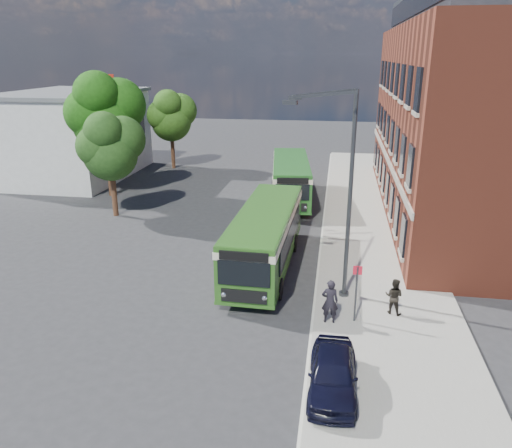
% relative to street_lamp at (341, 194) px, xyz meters
% --- Properties ---
extents(ground, '(120.00, 120.00, 0.00)m').
position_rel_street_lamp_xyz_m(ground, '(-4.84, 2.00, -4.79)').
color(ground, '#2B2B2D').
rests_on(ground, ground).
extents(pavement, '(6.00, 48.00, 0.15)m').
position_rel_street_lamp_xyz_m(pavement, '(2.16, 10.00, -4.72)').
color(pavement, '#99978B').
rests_on(pavement, ground).
extents(kerb_line, '(0.12, 48.00, 0.01)m').
position_rel_street_lamp_xyz_m(kerb_line, '(-0.89, 10.00, -4.79)').
color(kerb_line, beige).
rests_on(kerb_line, ground).
extents(brick_office, '(12.10, 26.00, 14.20)m').
position_rel_street_lamp_xyz_m(brick_office, '(9.16, 14.00, 2.18)').
color(brick_office, maroon).
rests_on(brick_office, ground).
extents(white_building, '(9.40, 13.40, 7.30)m').
position_rel_street_lamp_xyz_m(white_building, '(-22.84, 20.00, -1.13)').
color(white_building, beige).
rests_on(white_building, ground).
extents(flagpole, '(0.95, 0.10, 9.00)m').
position_rel_street_lamp_xyz_m(flagpole, '(-17.29, 15.00, 0.15)').
color(flagpole, '#333437').
rests_on(flagpole, ground).
extents(street_lamp, '(2.96, 2.38, 9.00)m').
position_rel_street_lamp_xyz_m(street_lamp, '(0.00, 0.00, 0.00)').
color(street_lamp, '#333437').
rests_on(street_lamp, ground).
extents(bus_stop_sign, '(0.35, 0.08, 2.52)m').
position_rel_street_lamp_xyz_m(bus_stop_sign, '(0.76, -2.20, -3.28)').
color(bus_stop_sign, '#333437').
rests_on(bus_stop_sign, ground).
extents(bus_front, '(2.84, 10.58, 3.02)m').
position_rel_street_lamp_xyz_m(bus_front, '(-3.57, 2.81, -2.96)').
color(bus_front, '#2C5E1D').
rests_on(bus_front, ground).
extents(bus_rear, '(3.70, 10.13, 3.02)m').
position_rel_street_lamp_xyz_m(bus_rear, '(-3.50, 15.20, -2.96)').
color(bus_rear, '#256222').
rests_on(bus_rear, ground).
extents(parked_car, '(1.51, 3.75, 1.28)m').
position_rel_street_lamp_xyz_m(parked_car, '(-0.04, -6.77, -4.00)').
color(parked_car, black).
rests_on(parked_car, pavement).
extents(pedestrian_a, '(0.71, 0.50, 1.82)m').
position_rel_street_lamp_xyz_m(pedestrian_a, '(-0.24, -2.46, -3.73)').
color(pedestrian_a, black).
rests_on(pedestrian_a, pavement).
extents(pedestrian_b, '(0.90, 0.81, 1.53)m').
position_rel_street_lamp_xyz_m(pedestrian_b, '(2.34, -1.32, -3.87)').
color(pedestrian_b, black).
rests_on(pedestrian_b, pavement).
extents(tree_left, '(4.11, 3.91, 6.94)m').
position_rel_street_lamp_xyz_m(tree_left, '(-14.64, 9.65, -0.08)').
color(tree_left, '#3A2215').
rests_on(tree_left, ground).
extents(tree_mid, '(5.46, 5.19, 9.22)m').
position_rel_street_lamp_xyz_m(tree_mid, '(-17.09, 14.33, 1.47)').
color(tree_mid, '#3A2215').
rests_on(tree_mid, ground).
extents(tree_right, '(4.32, 4.11, 7.30)m').
position_rel_street_lamp_xyz_m(tree_right, '(-15.45, 24.39, 0.16)').
color(tree_right, '#3A2215').
rests_on(tree_right, ground).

